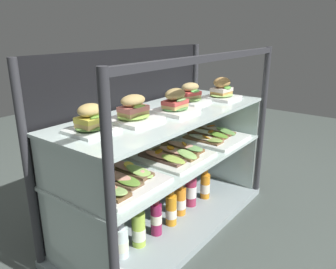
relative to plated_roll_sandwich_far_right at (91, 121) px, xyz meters
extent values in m
cube|color=#434B47|center=(0.45, -0.04, -0.70)|extent=(6.00, 6.00, 0.02)
cube|color=#97A6A9|center=(0.45, -0.04, -0.67)|extent=(1.29, 0.53, 0.04)
cylinder|color=#333338|center=(-0.18, -0.29, -0.22)|extent=(0.04, 0.04, 0.94)
cylinder|color=#333338|center=(1.08, -0.29, -0.22)|extent=(0.04, 0.04, 0.94)
cylinder|color=#333338|center=(-0.18, 0.20, -0.22)|extent=(0.04, 0.04, 0.94)
cylinder|color=#333338|center=(1.08, 0.20, -0.22)|extent=(0.04, 0.04, 0.94)
cube|color=#333338|center=(0.45, -0.29, 0.23)|extent=(1.25, 0.03, 0.03)
cube|color=black|center=(0.45, 0.22, -0.20)|extent=(1.22, 0.01, 0.90)
cube|color=silver|center=(-0.15, -0.04, -0.47)|extent=(0.01, 0.45, 0.35)
cube|color=silver|center=(1.06, -0.04, -0.47)|extent=(0.01, 0.45, 0.35)
cube|color=silver|center=(0.45, -0.04, -0.29)|extent=(1.24, 0.47, 0.01)
cube|color=silver|center=(-0.15, -0.04, -0.17)|extent=(0.01, 0.45, 0.22)
cube|color=silver|center=(1.06, -0.04, -0.17)|extent=(0.01, 0.45, 0.22)
cube|color=silver|center=(0.45, -0.04, -0.05)|extent=(1.24, 0.47, 0.01)
cube|color=white|center=(0.00, 0.00, -0.04)|extent=(0.17, 0.17, 0.01)
ellipsoid|color=#608F41|center=(0.00, 0.00, -0.02)|extent=(0.13, 0.11, 0.02)
cube|color=#DEBA6A|center=(0.00, 0.00, -0.01)|extent=(0.11, 0.09, 0.02)
cube|color=#E1D048|center=(0.00, 0.00, 0.01)|extent=(0.11, 0.09, 0.02)
ellipsoid|color=olive|center=(0.00, -0.04, 0.02)|extent=(0.06, 0.03, 0.02)
ellipsoid|color=tan|center=(0.00, 0.00, 0.05)|extent=(0.11, 0.09, 0.05)
cube|color=white|center=(0.22, -0.03, -0.04)|extent=(0.20, 0.20, 0.02)
ellipsoid|color=#97C652|center=(0.22, -0.03, -0.02)|extent=(0.16, 0.13, 0.02)
cube|color=tan|center=(0.22, -0.03, -0.01)|extent=(0.12, 0.08, 0.02)
cube|color=#DB7870|center=(0.22, -0.03, 0.01)|extent=(0.13, 0.09, 0.02)
ellipsoid|color=#7DA542|center=(0.22, -0.06, 0.03)|extent=(0.07, 0.03, 0.02)
ellipsoid|color=tan|center=(0.22, -0.03, 0.05)|extent=(0.13, 0.09, 0.05)
cube|color=white|center=(0.46, -0.08, -0.04)|extent=(0.19, 0.19, 0.02)
ellipsoid|color=#508D48|center=(0.46, -0.08, -0.02)|extent=(0.14, 0.12, 0.01)
cube|color=tan|center=(0.46, -0.08, -0.01)|extent=(0.12, 0.08, 0.02)
cube|color=#BC433E|center=(0.46, -0.08, 0.01)|extent=(0.13, 0.09, 0.02)
ellipsoid|color=#7BAD63|center=(0.46, -0.11, 0.02)|extent=(0.07, 0.03, 0.02)
ellipsoid|color=#A38850|center=(0.46, -0.08, 0.05)|extent=(0.13, 0.08, 0.06)
cube|color=white|center=(0.68, -0.02, -0.04)|extent=(0.17, 0.17, 0.02)
ellipsoid|color=#709C50|center=(0.68, -0.02, -0.02)|extent=(0.14, 0.12, 0.02)
cube|color=tan|center=(0.68, -0.02, -0.01)|extent=(0.12, 0.09, 0.02)
cube|color=#D1413D|center=(0.68, -0.02, 0.01)|extent=(0.12, 0.10, 0.02)
ellipsoid|color=#62B352|center=(0.68, -0.05, 0.03)|extent=(0.07, 0.04, 0.02)
ellipsoid|color=tan|center=(0.68, -0.02, 0.05)|extent=(0.12, 0.10, 0.05)
cube|color=white|center=(0.89, -0.10, -0.04)|extent=(0.18, 0.18, 0.02)
ellipsoid|color=#93BD64|center=(0.89, -0.10, -0.02)|extent=(0.15, 0.13, 0.02)
cube|color=tan|center=(0.89, -0.10, -0.01)|extent=(0.12, 0.09, 0.02)
cube|color=beige|center=(0.89, -0.10, 0.01)|extent=(0.12, 0.10, 0.02)
ellipsoid|color=#549C3F|center=(0.89, -0.14, 0.02)|extent=(0.07, 0.04, 0.02)
ellipsoid|color=#A87D44|center=(0.89, -0.10, 0.05)|extent=(0.12, 0.10, 0.06)
cube|color=white|center=(0.07, -0.05, -0.27)|extent=(0.34, 0.36, 0.01)
cube|color=brown|center=(-0.03, -0.06, -0.26)|extent=(0.08, 0.28, 0.01)
ellipsoid|color=#A6CD70|center=(-0.03, -0.15, -0.25)|extent=(0.09, 0.15, 0.04)
ellipsoid|color=#EA9979|center=(-0.03, -0.06, -0.24)|extent=(0.07, 0.23, 0.02)
cylinder|color=yellow|center=(-0.02, -0.07, -0.23)|extent=(0.05, 0.05, 0.02)
cube|color=brown|center=(0.07, -0.04, -0.26)|extent=(0.08, 0.28, 0.01)
ellipsoid|color=olive|center=(0.07, -0.12, -0.25)|extent=(0.08, 0.14, 0.02)
ellipsoid|color=#F3A08B|center=(0.07, -0.04, -0.25)|extent=(0.07, 0.22, 0.02)
cylinder|color=#F0D34A|center=(0.07, -0.01, -0.23)|extent=(0.05, 0.05, 0.02)
cube|color=brown|center=(0.16, -0.02, -0.26)|extent=(0.08, 0.28, 0.02)
ellipsoid|color=#96BD5C|center=(0.16, -0.10, -0.25)|extent=(0.09, 0.15, 0.04)
ellipsoid|color=#E69E8E|center=(0.16, -0.02, -0.24)|extent=(0.07, 0.22, 0.02)
cylinder|color=yellow|center=(0.16, -0.04, -0.23)|extent=(0.05, 0.05, 0.02)
cube|color=white|center=(0.46, -0.06, -0.27)|extent=(0.34, 0.36, 0.01)
cube|color=brown|center=(0.37, -0.06, -0.26)|extent=(0.08, 0.25, 0.01)
ellipsoid|color=#98B349|center=(0.37, -0.14, -0.25)|extent=(0.10, 0.14, 0.04)
ellipsoid|color=#E9967D|center=(0.37, -0.06, -0.25)|extent=(0.07, 0.20, 0.02)
cylinder|color=orange|center=(0.38, -0.03, -0.24)|extent=(0.07, 0.07, 0.02)
cube|color=brown|center=(0.46, -0.08, -0.26)|extent=(0.08, 0.25, 0.01)
ellipsoid|color=#95C267|center=(0.46, -0.15, -0.25)|extent=(0.09, 0.14, 0.03)
ellipsoid|color=#EFA58C|center=(0.46, -0.08, -0.25)|extent=(0.07, 0.20, 0.01)
cylinder|color=orange|center=(0.46, -0.05, -0.24)|extent=(0.05, 0.05, 0.02)
cube|color=brown|center=(0.55, -0.06, -0.26)|extent=(0.08, 0.24, 0.02)
ellipsoid|color=#7BB165|center=(0.55, -0.13, -0.25)|extent=(0.09, 0.13, 0.02)
ellipsoid|color=#E2A38F|center=(0.55, -0.06, -0.24)|extent=(0.07, 0.19, 0.02)
cylinder|color=orange|center=(0.55, -0.08, -0.23)|extent=(0.05, 0.05, 0.03)
cube|color=white|center=(0.83, -0.08, -0.27)|extent=(0.34, 0.36, 0.02)
cube|color=brown|center=(0.73, -0.08, -0.26)|extent=(0.08, 0.23, 0.01)
ellipsoid|color=#97B356|center=(0.73, -0.15, -0.25)|extent=(0.08, 0.12, 0.02)
ellipsoid|color=silver|center=(0.73, -0.08, -0.25)|extent=(0.07, 0.19, 0.01)
cylinder|color=orange|center=(0.73, -0.11, -0.24)|extent=(0.06, 0.06, 0.03)
cube|color=brown|center=(0.82, -0.05, -0.26)|extent=(0.08, 0.25, 0.01)
ellipsoid|color=#60942F|center=(0.82, -0.13, -0.24)|extent=(0.08, 0.13, 0.03)
ellipsoid|color=#F4EAC7|center=(0.82, -0.05, -0.24)|extent=(0.07, 0.20, 0.01)
cylinder|color=orange|center=(0.82, -0.08, -0.23)|extent=(0.05, 0.05, 0.02)
cube|color=brown|center=(0.92, -0.04, -0.26)|extent=(0.08, 0.27, 0.01)
ellipsoid|color=#649348|center=(0.92, -0.12, -0.25)|extent=(0.08, 0.14, 0.04)
ellipsoid|color=#F6DBC6|center=(0.92, -0.04, -0.25)|extent=(0.07, 0.21, 0.02)
cylinder|color=orange|center=(0.93, -0.02, -0.23)|extent=(0.07, 0.07, 0.02)
cylinder|color=maroon|center=(-0.04, -0.07, -0.56)|extent=(0.07, 0.07, 0.17)
cylinder|color=white|center=(-0.04, -0.07, -0.56)|extent=(0.07, 0.07, 0.07)
cylinder|color=maroon|center=(-0.04, -0.07, -0.46)|extent=(0.04, 0.04, 0.03)
cylinder|color=gold|center=(-0.04, -0.07, -0.43)|extent=(0.04, 0.04, 0.01)
cylinder|color=white|center=(0.07, -0.07, -0.58)|extent=(0.06, 0.06, 0.14)
cylinder|color=silver|center=(0.07, -0.07, -0.59)|extent=(0.07, 0.07, 0.05)
cylinder|color=white|center=(0.07, -0.07, -0.49)|extent=(0.04, 0.04, 0.03)
cylinder|color=black|center=(0.07, -0.07, -0.47)|extent=(0.04, 0.04, 0.01)
cylinder|color=#ADD047|center=(0.18, -0.07, -0.56)|extent=(0.07, 0.07, 0.17)
cylinder|color=silver|center=(0.18, -0.07, -0.59)|extent=(0.07, 0.07, 0.06)
cylinder|color=#BED347|center=(0.18, -0.07, -0.46)|extent=(0.03, 0.03, 0.04)
cylinder|color=teal|center=(0.18, -0.07, -0.43)|extent=(0.03, 0.03, 0.02)
cylinder|color=#8F1E4B|center=(0.30, -0.08, -0.56)|extent=(0.06, 0.06, 0.17)
cylinder|color=#EFE2CE|center=(0.30, -0.08, -0.56)|extent=(0.06, 0.06, 0.05)
cylinder|color=maroon|center=(0.30, -0.08, -0.46)|extent=(0.03, 0.03, 0.04)
cylinder|color=black|center=(0.30, -0.08, -0.44)|extent=(0.04, 0.04, 0.01)
cylinder|color=orange|center=(0.42, -0.09, -0.57)|extent=(0.06, 0.06, 0.17)
cylinder|color=white|center=(0.42, -0.09, -0.58)|extent=(0.06, 0.06, 0.05)
cylinder|color=orange|center=(0.42, -0.09, -0.46)|extent=(0.03, 0.03, 0.05)
cylinder|color=black|center=(0.42, -0.09, -0.43)|extent=(0.04, 0.04, 0.02)
cylinder|color=orange|center=(0.53, -0.07, -0.57)|extent=(0.07, 0.07, 0.16)
cylinder|color=white|center=(0.53, -0.07, -0.58)|extent=(0.07, 0.07, 0.06)
cylinder|color=orange|center=(0.53, -0.07, -0.47)|extent=(0.04, 0.04, 0.04)
cylinder|color=#326DAE|center=(0.53, -0.07, -0.44)|extent=(0.04, 0.04, 0.01)
cylinder|color=#9F2A4B|center=(0.65, -0.06, -0.56)|extent=(0.07, 0.07, 0.18)
cylinder|color=white|center=(0.65, -0.06, -0.56)|extent=(0.07, 0.07, 0.07)
cylinder|color=#992D3B|center=(0.65, -0.06, -0.44)|extent=(0.03, 0.03, 0.05)
cylinder|color=#2A69B8|center=(0.65, -0.06, -0.41)|extent=(0.03, 0.03, 0.02)
cylinder|color=orange|center=(0.77, -0.08, -0.57)|extent=(0.06, 0.06, 0.15)
cylinder|color=#F1E9CE|center=(0.77, -0.08, -0.58)|extent=(0.06, 0.06, 0.06)
cylinder|color=orange|center=(0.77, -0.08, -0.48)|extent=(0.03, 0.03, 0.04)
cylinder|color=gold|center=(0.77, -0.08, -0.45)|extent=(0.03, 0.03, 0.02)
camera|label=1|loc=(-0.81, -1.00, 0.35)|focal=35.21mm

